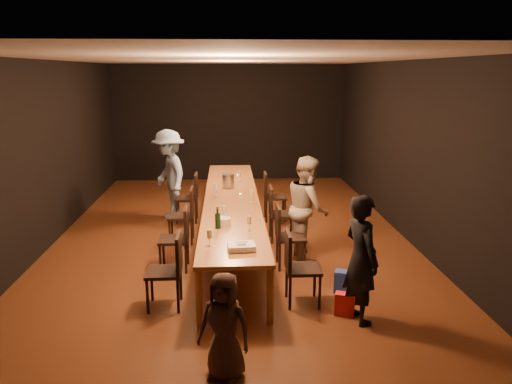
{
  "coord_description": "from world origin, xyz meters",
  "views": [
    {
      "loc": [
        -0.06,
        -8.08,
        2.82
      ],
      "look_at": [
        0.37,
        -0.62,
        1.0
      ],
      "focal_mm": 35.0,
      "sensor_mm": 36.0,
      "label": 1
    }
  ],
  "objects": [
    {
      "name": "child",
      "position": [
        -0.11,
        -3.88,
        0.52
      ],
      "size": [
        0.59,
        0.49,
        1.04
      ],
      "primitive_type": "imported",
      "rotation": [
        0.0,
        0.0,
        -0.37
      ],
      "color": "#402B24",
      "rests_on": "ground"
    },
    {
      "name": "chair_left_3",
      "position": [
        -0.85,
        1.2,
        0.47
      ],
      "size": [
        0.42,
        0.42,
        0.93
      ],
      "primitive_type": null,
      "rotation": [
        0.0,
        0.0,
        1.57
      ],
      "color": "black",
      "rests_on": "ground"
    },
    {
      "name": "gift_bag_red",
      "position": [
        1.3,
        -2.74,
        0.14
      ],
      "size": [
        0.26,
        0.2,
        0.27
      ],
      "primitive_type": "cube",
      "rotation": [
        0.0,
        0.0,
        -0.34
      ],
      "color": "red",
      "rests_on": "ground"
    },
    {
      "name": "chair_right_1",
      "position": [
        0.85,
        -1.2,
        0.47
      ],
      "size": [
        0.42,
        0.42,
        0.93
      ],
      "primitive_type": null,
      "rotation": [
        0.0,
        0.0,
        -1.57
      ],
      "color": "black",
      "rests_on": "ground"
    },
    {
      "name": "ground",
      "position": [
        0.0,
        0.0,
        0.0
      ],
      "size": [
        10.0,
        10.0,
        0.0
      ],
      "primitive_type": "plane",
      "color": "#472211",
      "rests_on": "ground"
    },
    {
      "name": "woman_birthday",
      "position": [
        1.43,
        -2.87,
        0.75
      ],
      "size": [
        0.51,
        0.63,
        1.5
      ],
      "primitive_type": "imported",
      "rotation": [
        0.0,
        0.0,
        1.88
      ],
      "color": "black",
      "rests_on": "ground"
    },
    {
      "name": "room_shell",
      "position": [
        0.0,
        0.0,
        2.08
      ],
      "size": [
        6.04,
        10.04,
        3.02
      ],
      "color": "black",
      "rests_on": "ground"
    },
    {
      "name": "wineglass_3",
      "position": [
        0.32,
        -0.27,
        0.85
      ],
      "size": [
        0.06,
        0.06,
        0.21
      ],
      "primitive_type": null,
      "color": "beige",
      "rests_on": "table"
    },
    {
      "name": "man_blue",
      "position": [
        -1.19,
        1.42,
        0.87
      ],
      "size": [
        1.06,
        1.29,
        1.74
      ],
      "primitive_type": "imported",
      "rotation": [
        0.0,
        0.0,
        -1.14
      ],
      "color": "#85A9CE",
      "rests_on": "ground"
    },
    {
      "name": "wineglass_4",
      "position": [
        -0.26,
        0.21,
        0.85
      ],
      "size": [
        0.06,
        0.06,
        0.21
      ],
      "primitive_type": null,
      "color": "silver",
      "rests_on": "table"
    },
    {
      "name": "wineglass_1",
      "position": [
        0.22,
        -1.77,
        0.85
      ],
      "size": [
        0.06,
        0.06,
        0.21
      ],
      "primitive_type": null,
      "color": "beige",
      "rests_on": "table"
    },
    {
      "name": "wineglass_2",
      "position": [
        -0.12,
        -1.24,
        0.85
      ],
      "size": [
        0.06,
        0.06,
        0.21
      ],
      "primitive_type": null,
      "color": "silver",
      "rests_on": "table"
    },
    {
      "name": "chair_left_0",
      "position": [
        -0.85,
        -2.4,
        0.47
      ],
      "size": [
        0.42,
        0.42,
        0.93
      ],
      "primitive_type": null,
      "rotation": [
        0.0,
        0.0,
        1.57
      ],
      "color": "black",
      "rests_on": "ground"
    },
    {
      "name": "wineglass_5",
      "position": [
        0.17,
        1.29,
        0.85
      ],
      "size": [
        0.06,
        0.06,
        0.21
      ],
      "primitive_type": null,
      "color": "silver",
      "rests_on": "table"
    },
    {
      "name": "chair_right_0",
      "position": [
        0.85,
        -2.4,
        0.47
      ],
      "size": [
        0.42,
        0.42,
        0.93
      ],
      "primitive_type": null,
      "rotation": [
        0.0,
        0.0,
        -1.57
      ],
      "color": "black",
      "rests_on": "ground"
    },
    {
      "name": "champagne_bottle",
      "position": [
        -0.2,
        -1.64,
        0.91
      ],
      "size": [
        0.09,
        0.09,
        0.31
      ],
      "primitive_type": null,
      "rotation": [
        0.0,
        0.0,
        0.33
      ],
      "color": "black",
      "rests_on": "table"
    },
    {
      "name": "chair_right_2",
      "position": [
        0.85,
        0.0,
        0.47
      ],
      "size": [
        0.42,
        0.42,
        0.93
      ],
      "primitive_type": null,
      "rotation": [
        0.0,
        0.0,
        -1.57
      ],
      "color": "black",
      "rests_on": "ground"
    },
    {
      "name": "chair_left_2",
      "position": [
        -0.85,
        0.0,
        0.47
      ],
      "size": [
        0.42,
        0.42,
        0.93
      ],
      "primitive_type": null,
      "rotation": [
        0.0,
        0.0,
        1.57
      ],
      "color": "black",
      "rests_on": "ground"
    },
    {
      "name": "chair_left_1",
      "position": [
        -0.85,
        -1.2,
        0.47
      ],
      "size": [
        0.42,
        0.42,
        0.93
      ],
      "primitive_type": null,
      "rotation": [
        0.0,
        0.0,
        1.57
      ],
      "color": "black",
      "rests_on": "ground"
    },
    {
      "name": "tealight_near",
      "position": [
        0.15,
        -2.27,
        0.77
      ],
      "size": [
        0.05,
        0.05,
        0.03
      ],
      "primitive_type": "cylinder",
      "color": "#B2B7B2",
      "rests_on": "table"
    },
    {
      "name": "table",
      "position": [
        0.0,
        0.0,
        0.7
      ],
      "size": [
        0.9,
        6.0,
        0.75
      ],
      "color": "#99542C",
      "rests_on": "ground"
    },
    {
      "name": "tealight_mid",
      "position": [
        0.15,
        0.16,
        0.77
      ],
      "size": [
        0.05,
        0.05,
        0.03
      ],
      "primitive_type": "cylinder",
      "color": "#B2B7B2",
      "rests_on": "table"
    },
    {
      "name": "ice_bucket",
      "position": [
        -0.05,
        0.82,
        0.87
      ],
      "size": [
        0.26,
        0.26,
        0.24
      ],
      "primitive_type": "cylinder",
      "rotation": [
        0.0,
        0.0,
        -0.21
      ],
      "color": "silver",
      "rests_on": "table"
    },
    {
      "name": "tealight_far",
      "position": [
        0.15,
        1.74,
        0.77
      ],
      "size": [
        0.05,
        0.05,
        0.03
      ],
      "primitive_type": "cylinder",
      "color": "#B2B7B2",
      "rests_on": "table"
    },
    {
      "name": "woman_tan",
      "position": [
        1.15,
        -0.81,
        0.79
      ],
      "size": [
        0.63,
        0.79,
        1.59
      ],
      "primitive_type": "imported",
      "rotation": [
        0.0,
        0.0,
        1.6
      ],
      "color": "#C3AE92",
      "rests_on": "ground"
    },
    {
      "name": "birthday_cake",
      "position": [
        0.09,
        -2.48,
        0.79
      ],
      "size": [
        0.34,
        0.28,
        0.08
      ],
      "rotation": [
        0.0,
        0.0,
        0.07
      ],
      "color": "white",
      "rests_on": "table"
    },
    {
      "name": "chair_right_3",
      "position": [
        0.85,
        1.2,
        0.47
      ],
      "size": [
        0.42,
        0.42,
        0.93
      ],
      "primitive_type": null,
      "rotation": [
        0.0,
        0.0,
        -1.57
      ],
      "color": "black",
      "rests_on": "ground"
    },
    {
      "name": "plate_stack",
      "position": [
        -0.13,
        -1.53,
        0.81
      ],
      "size": [
        0.25,
        0.25,
        0.11
      ],
      "primitive_type": "cylinder",
      "rotation": [
        0.0,
        0.0,
        -0.28
      ],
      "color": "white",
      "rests_on": "table"
    },
    {
      "name": "wineglass_0",
      "position": [
        -0.29,
        -2.32,
        0.85
      ],
      "size": [
        0.06,
        0.06,
        0.21
      ],
      "primitive_type": null,
      "color": "beige",
      "rests_on": "table"
    },
    {
      "name": "gift_bag_blue",
      "position": [
        1.43,
        -2.14,
        0.15
      ],
      "size": [
        0.28,
        0.24,
        0.3
      ],
      "primitive_type": "cube",
      "rotation": [
        0.0,
        0.0,
        -0.43
      ],
      "color": "#2845AE",
      "rests_on": "ground"
    }
  ]
}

